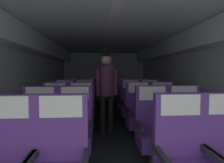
% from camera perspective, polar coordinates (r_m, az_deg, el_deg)
% --- Properties ---
extents(ground, '(3.75, 8.02, 0.02)m').
position_cam_1_polar(ground, '(4.28, -1.06, -14.26)').
color(ground, '#23282D').
extents(fuselage_shell, '(3.63, 7.67, 2.12)m').
position_cam_1_polar(fuselage_shell, '(4.36, -1.26, 6.72)').
color(fuselage_shell, silver).
rests_on(fuselage_shell, ground).
extents(seat_a_right_window, '(0.51, 0.48, 1.07)m').
position_cam_1_polar(seat_a_right_window, '(1.93, 21.74, -22.37)').
color(seat_a_right_window, '#38383D').
rests_on(seat_a_right_window, ground).
extents(seat_b_left_window, '(0.51, 0.48, 1.07)m').
position_cam_1_polar(seat_b_left_window, '(2.75, -22.17, -14.47)').
color(seat_b_left_window, '#38383D').
rests_on(seat_b_left_window, ground).
extents(seat_b_left_aisle, '(0.51, 0.48, 1.07)m').
position_cam_1_polar(seat_b_left_aisle, '(2.65, -11.75, -15.00)').
color(seat_b_left_aisle, '#38383D').
rests_on(seat_b_left_aisle, ground).
extents(seat_b_right_aisle, '(0.51, 0.48, 1.07)m').
position_cam_1_polar(seat_b_right_aisle, '(2.91, 22.40, -13.48)').
color(seat_b_right_aisle, '#38383D').
rests_on(seat_b_right_aisle, ground).
extents(seat_b_right_window, '(0.51, 0.48, 1.07)m').
position_cam_1_polar(seat_b_right_window, '(2.71, 13.05, -14.55)').
color(seat_b_right_window, '#38383D').
rests_on(seat_b_right_window, ground).
extents(seat_c_left_window, '(0.51, 0.48, 1.07)m').
position_cam_1_polar(seat_c_left_window, '(3.60, -17.69, -10.16)').
color(seat_c_left_window, '#38383D').
rests_on(seat_c_left_window, ground).
extents(seat_c_left_aisle, '(0.51, 0.48, 1.07)m').
position_cam_1_polar(seat_c_left_aisle, '(3.51, -9.82, -10.40)').
color(seat_c_left_aisle, '#38383D').
rests_on(seat_c_left_aisle, ground).
extents(seat_c_right_aisle, '(0.51, 0.48, 1.07)m').
position_cam_1_polar(seat_c_right_aisle, '(3.73, 15.91, -9.67)').
color(seat_c_right_aisle, '#38383D').
rests_on(seat_c_right_aisle, ground).
extents(seat_c_right_window, '(0.51, 0.48, 1.07)m').
position_cam_1_polar(seat_c_right_window, '(3.57, 8.55, -10.13)').
color(seat_c_right_window, '#38383D').
rests_on(seat_c_right_window, ground).
extents(seat_d_left_window, '(0.51, 0.48, 1.07)m').
position_cam_1_polar(seat_d_left_window, '(4.49, -14.79, -7.44)').
color(seat_d_left_window, '#38383D').
rests_on(seat_d_left_window, ground).
extents(seat_d_left_aisle, '(0.51, 0.48, 1.07)m').
position_cam_1_polar(seat_d_left_aisle, '(4.41, -8.66, -7.56)').
color(seat_d_left_aisle, '#38383D').
rests_on(seat_d_left_aisle, ground).
extents(seat_d_right_aisle, '(0.51, 0.48, 1.07)m').
position_cam_1_polar(seat_d_right_aisle, '(4.58, 12.02, -7.18)').
color(seat_d_right_aisle, '#38383D').
rests_on(seat_d_right_aisle, ground).
extents(seat_d_right_window, '(0.51, 0.48, 1.07)m').
position_cam_1_polar(seat_d_right_window, '(4.47, 6.03, -7.37)').
color(seat_d_right_window, '#38383D').
rests_on(seat_d_right_window, ground).
extents(seat_e_left_window, '(0.51, 0.48, 1.07)m').
position_cam_1_polar(seat_e_left_window, '(5.36, -13.04, -5.66)').
color(seat_e_left_window, '#38383D').
rests_on(seat_e_left_window, ground).
extents(seat_e_left_aisle, '(0.51, 0.48, 1.07)m').
position_cam_1_polar(seat_e_left_aisle, '(5.33, -7.77, -5.66)').
color(seat_e_left_aisle, '#38383D').
rests_on(seat_e_left_aisle, ground).
extents(seat_e_right_aisle, '(0.51, 0.48, 1.07)m').
position_cam_1_polar(seat_e_right_aisle, '(5.43, 9.27, -5.50)').
color(seat_e_right_aisle, '#38383D').
rests_on(seat_e_right_aisle, ground).
extents(seat_e_right_window, '(0.51, 0.48, 1.07)m').
position_cam_1_polar(seat_e_right_window, '(5.37, 4.35, -5.57)').
color(seat_e_right_window, '#38383D').
rests_on(seat_e_right_window, ground).
extents(flight_attendant, '(0.43, 0.28, 1.65)m').
position_cam_1_polar(flight_attendant, '(3.68, -1.75, -0.73)').
color(flight_attendant, black).
rests_on(flight_attendant, ground).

